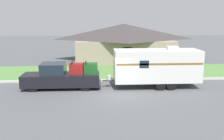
{
  "coord_description": "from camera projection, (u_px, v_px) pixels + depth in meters",
  "views": [
    {
      "loc": [
        -1.11,
        -17.21,
        5.38
      ],
      "look_at": [
        0.03,
        1.7,
        1.4
      ],
      "focal_mm": 40.0,
      "sensor_mm": 36.0,
      "label": 1
    }
  ],
  "objects": [
    {
      "name": "house_across_street",
      "position": [
        124.0,
        41.0,
        31.87
      ],
      "size": [
        12.74,
        8.09,
        4.63
      ],
      "color": "gray",
      "rests_on": "ground_plane"
    },
    {
      "name": "lawn_strip",
      "position": [
        108.0,
        72.0,
        25.2
      ],
      "size": [
        80.0,
        7.0,
        0.03
      ],
      "color": "#568442",
      "rests_on": "ground_plane"
    },
    {
      "name": "pickup_truck",
      "position": [
        62.0,
        77.0,
        19.23
      ],
      "size": [
        5.97,
        1.94,
        2.07
      ],
      "color": "black",
      "rests_on": "ground_plane"
    },
    {
      "name": "ground_plane",
      "position": [
        113.0,
        94.0,
        17.98
      ],
      "size": [
        120.0,
        120.0,
        0.0
      ],
      "primitive_type": "plane",
      "color": "#515456"
    },
    {
      "name": "travel_trailer",
      "position": [
        157.0,
        65.0,
        19.49
      ],
      "size": [
        7.56,
        2.29,
        3.22
      ],
      "color": "black",
      "rests_on": "ground_plane"
    },
    {
      "name": "curb_strip",
      "position": [
        110.0,
        80.0,
        21.63
      ],
      "size": [
        80.0,
        0.3,
        0.14
      ],
      "color": "beige",
      "rests_on": "ground_plane"
    },
    {
      "name": "mailbox",
      "position": [
        198.0,
        67.0,
        22.59
      ],
      "size": [
        0.48,
        0.2,
        1.28
      ],
      "color": "brown",
      "rests_on": "ground_plane"
    }
  ]
}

